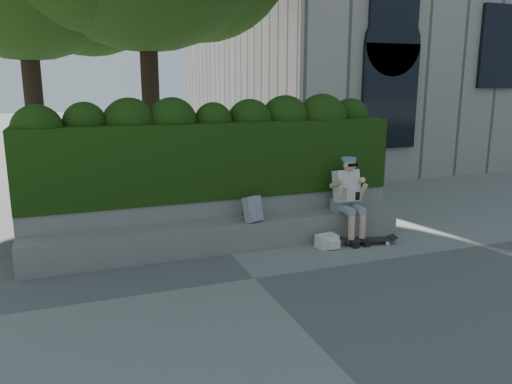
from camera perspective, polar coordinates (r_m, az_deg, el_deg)
name	(u,v)px	position (r m, az deg, el deg)	size (l,w,h in m)	color
ground	(254,278)	(6.79, -0.19, -9.85)	(80.00, 80.00, 0.00)	slate
bench_ledge	(226,236)	(7.83, -3.40, -5.04)	(6.00, 0.45, 0.45)	gray
planter_wall	(218,219)	(8.22, -4.40, -3.10)	(6.00, 0.50, 0.75)	gray
hedge	(213,158)	(8.23, -4.96, 3.85)	(6.00, 1.00, 1.20)	black
person	(348,195)	(8.34, 10.47, -0.37)	(0.40, 0.76, 1.38)	gray
skateboard	(368,240)	(8.32, 12.72, -5.35)	(0.86, 0.38, 0.09)	black
backpack_plaid	(253,209)	(7.74, -0.37, -1.96)	(0.27, 0.14, 0.40)	#B3B4B8
backpack_ground	(327,241)	(8.03, 8.10, -5.58)	(0.33, 0.23, 0.21)	white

